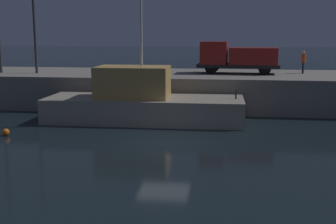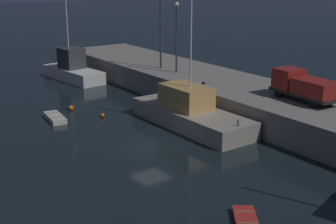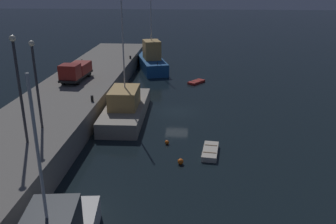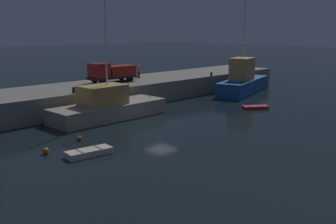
# 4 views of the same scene
# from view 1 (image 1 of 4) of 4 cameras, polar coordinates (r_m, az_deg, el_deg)

# --- Properties ---
(ground_plane) EXTENTS (320.00, 320.00, 0.00)m
(ground_plane) POSITION_cam_1_polar(r_m,az_deg,el_deg) (21.86, -0.53, -4.06)
(ground_plane) COLOR black
(pier_quay) EXTENTS (63.41, 8.64, 2.40)m
(pier_quay) POSITION_cam_1_polar(r_m,az_deg,el_deg) (33.43, 2.42, 2.98)
(pier_quay) COLOR gray
(pier_quay) RESTS_ON ground
(fishing_boat_white) EXTENTS (12.08, 4.10, 12.57)m
(fishing_boat_white) POSITION_cam_1_polar(r_m,az_deg,el_deg) (27.15, -3.41, 1.24)
(fishing_boat_white) COLOR gray
(fishing_boat_white) RESTS_ON ground
(mooring_buoy_near) EXTENTS (0.38, 0.38, 0.38)m
(mooring_buoy_near) POSITION_cam_1_polar(r_m,az_deg,el_deg) (24.94, -20.17, -2.46)
(mooring_buoy_near) COLOR orange
(mooring_buoy_near) RESTS_ON ground
(lamp_post_east) EXTENTS (0.44, 0.44, 7.12)m
(lamp_post_east) POSITION_cam_1_polar(r_m,az_deg,el_deg) (34.63, -16.90, 11.78)
(lamp_post_east) COLOR #38383D
(lamp_post_east) RESTS_ON pier_quay
(utility_truck) EXTENTS (6.13, 2.50, 2.35)m
(utility_truck) POSITION_cam_1_polar(r_m,az_deg,el_deg) (33.42, 8.85, 7.03)
(utility_truck) COLOR black
(utility_truck) RESTS_ON pier_quay
(dockworker) EXTENTS (0.36, 0.44, 1.66)m
(dockworker) POSITION_cam_1_polar(r_m,az_deg,el_deg) (34.58, 17.06, 6.35)
(dockworker) COLOR black
(dockworker) RESTS_ON pier_quay
(bollard_west) EXTENTS (0.28, 0.28, 0.61)m
(bollard_west) POSITION_cam_1_polar(r_m,az_deg,el_deg) (30.27, -5.92, 5.04)
(bollard_west) COLOR black
(bollard_west) RESTS_ON pier_quay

